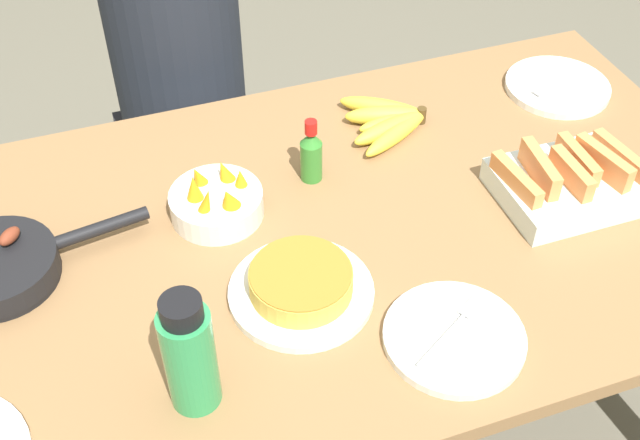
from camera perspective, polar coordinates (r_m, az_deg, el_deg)
The scene contains 11 objects.
dining_table at distance 1.54m, azimuth 0.00°, elevation -3.29°, with size 1.67×0.93×0.74m.
banana_bunch at distance 1.70m, azimuth 4.94°, elevation 7.05°, with size 0.19×0.22×0.04m.
melon_tray at distance 1.59m, azimuth 17.27°, elevation 2.62°, with size 0.26×0.20×0.10m.
skillet at distance 1.48m, azimuth -21.72°, elevation -3.07°, with size 0.37×0.21×0.08m.
frittata_plate_center at distance 1.35m, azimuth -1.36°, elevation -4.69°, with size 0.25×0.25×0.06m.
empty_plate_near_front at distance 1.32m, azimuth 9.51°, elevation -8.24°, with size 0.23×0.23×0.02m.
empty_plate_far_right at distance 1.90m, azimuth 16.52°, elevation 9.08°, with size 0.23×0.23×0.02m.
fruit_bowl_mango at distance 1.50m, azimuth -7.38°, elevation 1.33°, with size 0.17×0.17×0.10m.
water_bottle at distance 1.17m, azimuth -9.27°, elevation -9.44°, with size 0.08×0.08×0.22m.
hot_sauce_bottle at distance 1.55m, azimuth -0.63°, elevation 4.72°, with size 0.04×0.04×0.14m.
person_figure at distance 2.16m, azimuth -9.43°, elevation 6.56°, with size 0.35×0.35×1.17m.
Camera 1 is at (-0.35, -0.99, 1.77)m, focal length 45.00 mm.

